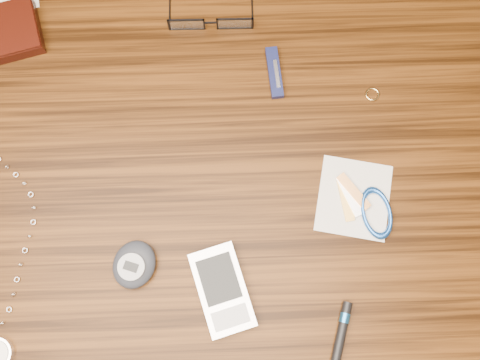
{
  "coord_description": "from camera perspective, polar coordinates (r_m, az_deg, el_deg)",
  "views": [
    {
      "loc": [
        0.02,
        -0.15,
        1.5
      ],
      "look_at": [
        0.02,
        0.03,
        0.76
      ],
      "focal_mm": 40.0,
      "sensor_mm": 36.0,
      "label": 1
    }
  ],
  "objects": [
    {
      "name": "desk",
      "position": [
        0.87,
        -1.56,
        -3.37
      ],
      "size": [
        1.0,
        0.7,
        0.75
      ],
      "color": "#3C2009",
      "rests_on": "ground"
    },
    {
      "name": "gold_ring",
      "position": [
        0.84,
        13.93,
        8.86
      ],
      "size": [
        0.03,
        0.03,
        0.0
      ],
      "primitive_type": "torus",
      "rotation": [
        0.0,
        0.0,
        0.32
      ],
      "color": "tan",
      "rests_on": "desk"
    },
    {
      "name": "pocket_knife",
      "position": [
        0.82,
        3.69,
        11.36
      ],
      "size": [
        0.02,
        0.08,
        0.01
      ],
      "color": "#10153E",
      "rests_on": "desk"
    },
    {
      "name": "black_blue_pen",
      "position": [
        0.76,
        10.72,
        -15.97
      ],
      "size": [
        0.04,
        0.1,
        0.01
      ],
      "color": "black",
      "rests_on": "desk"
    },
    {
      "name": "notepad_keys",
      "position": [
        0.78,
        13.25,
        -2.69
      ],
      "size": [
        0.13,
        0.13,
        0.01
      ],
      "color": "silver",
      "rests_on": "desk"
    },
    {
      "name": "eyeglasses",
      "position": [
        0.85,
        -3.14,
        16.7
      ],
      "size": [
        0.13,
        0.14,
        0.03
      ],
      "color": "black",
      "rests_on": "desk"
    },
    {
      "name": "pda_phone",
      "position": [
        0.75,
        -1.91,
        -11.62
      ],
      "size": [
        0.09,
        0.13,
        0.02
      ],
      "color": "silver",
      "rests_on": "desk"
    },
    {
      "name": "wallet_and_card",
      "position": [
        0.92,
        -23.94,
        14.23
      ],
      "size": [
        0.13,
        0.15,
        0.02
      ],
      "color": "black",
      "rests_on": "desk"
    },
    {
      "name": "pedometer",
      "position": [
        0.76,
        -11.24,
        -8.85
      ],
      "size": [
        0.08,
        0.08,
        0.03
      ],
      "color": "#20222B",
      "rests_on": "desk"
    },
    {
      "name": "ground",
      "position": [
        1.51,
        -0.9,
        -7.54
      ],
      "size": [
        3.8,
        3.8,
        0.0
      ],
      "primitive_type": "plane",
      "color": "#472814",
      "rests_on": "ground"
    }
  ]
}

